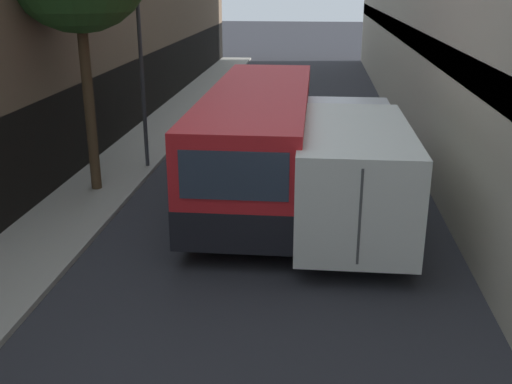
% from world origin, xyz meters
% --- Properties ---
extents(ground_plane, '(150.00, 150.00, 0.00)m').
position_xyz_m(ground_plane, '(0.00, 15.00, 0.00)').
color(ground_plane, '#2B2B30').
extents(sidewalk_left, '(2.16, 60.00, 0.12)m').
position_xyz_m(sidewalk_left, '(-4.87, 15.00, 0.06)').
color(sidewalk_left, '#9E998E').
rests_on(sidewalk_left, ground_plane).
extents(building_left_shopfront, '(2.40, 60.00, 6.68)m').
position_xyz_m(building_left_shopfront, '(-7.05, 15.00, 3.03)').
color(building_left_shopfront, brown).
rests_on(building_left_shopfront, ground_plane).
extents(bus, '(2.63, 10.02, 2.86)m').
position_xyz_m(bus, '(-0.38, 15.16, 1.53)').
color(bus, red).
rests_on(bus, ground_plane).
extents(box_truck, '(2.40, 7.12, 2.61)m').
position_xyz_m(box_truck, '(2.00, 13.13, 1.46)').
color(box_truck, silver).
rests_on(box_truck, ground_plane).
extents(panel_van, '(1.90, 4.63, 1.90)m').
position_xyz_m(panel_van, '(-1.25, 25.00, 1.07)').
color(panel_van, silver).
rests_on(panel_van, ground_plane).
extents(street_lamp, '(0.36, 0.80, 6.66)m').
position_xyz_m(street_lamp, '(-4.04, 16.93, 4.75)').
color(street_lamp, '#38383D').
rests_on(street_lamp, sidewalk_left).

